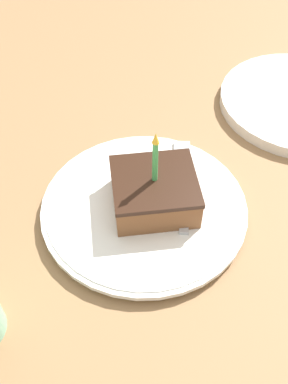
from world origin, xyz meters
name	(u,v)px	position (x,y,z in m)	size (l,w,h in m)	color
ground_plane	(148,221)	(0.00, 0.00, -0.02)	(2.40, 2.40, 0.04)	olive
plate	(144,207)	(-0.01, 0.00, 0.01)	(0.27, 0.27, 0.02)	white
cake_slice	(155,192)	(0.01, 0.00, 0.04)	(0.11, 0.10, 0.12)	brown
fork	(183,177)	(0.05, 0.04, 0.02)	(0.05, 0.17, 0.00)	#B2B2B7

